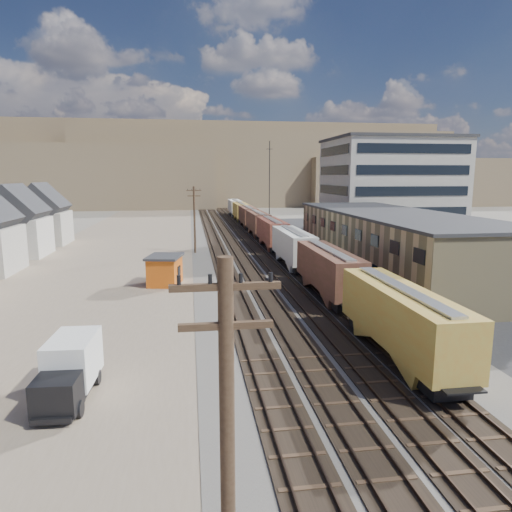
{
  "coord_description": "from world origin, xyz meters",
  "views": [
    {
      "loc": [
        -9.16,
        -26.69,
        11.54
      ],
      "look_at": [
        -2.2,
        21.27,
        3.0
      ],
      "focal_mm": 32.0,
      "sensor_mm": 36.0,
      "label": 1
    }
  ],
  "objects": [
    {
      "name": "utility_pole_north",
      "position": [
        -8.5,
        42.0,
        5.3
      ],
      "size": [
        2.2,
        0.32,
        10.0
      ],
      "color": "#382619",
      "rests_on": "ground"
    },
    {
      "name": "parked_car_blue",
      "position": [
        27.1,
        57.38,
        0.81
      ],
      "size": [
        5.7,
        6.3,
        1.63
      ],
      "primitive_type": "imported",
      "rotation": [
        0.0,
        0.0,
        0.65
      ],
      "color": "navy",
      "rests_on": "ground"
    },
    {
      "name": "maintenance_shed",
      "position": [
        -11.96,
        21.9,
        1.63
      ],
      "size": [
        4.17,
        4.94,
        3.19
      ],
      "color": "#C95612",
      "rests_on": "ground"
    },
    {
      "name": "freight_train",
      "position": [
        3.8,
        52.42,
        2.79
      ],
      "size": [
        3.0,
        119.74,
        4.46
      ],
      "color": "black",
      "rests_on": "ground"
    },
    {
      "name": "box_truck",
      "position": [
        -15.58,
        -3.14,
        1.57
      ],
      "size": [
        2.47,
        5.88,
        3.09
      ],
      "color": "silver",
      "rests_on": "ground"
    },
    {
      "name": "office_tower",
      "position": [
        27.95,
        54.95,
        9.26
      ],
      "size": [
        22.6,
        18.6,
        18.45
      ],
      "color": "#9E998E",
      "rests_on": "ground"
    },
    {
      "name": "utility_pole_south",
      "position": [
        -8.5,
        -18.0,
        5.3
      ],
      "size": [
        2.2,
        0.32,
        10.0
      ],
      "color": "#382619",
      "rests_on": "ground"
    },
    {
      "name": "radio_mast",
      "position": [
        6.0,
        60.0,
        9.12
      ],
      "size": [
        1.2,
        0.16,
        18.0
      ],
      "color": "black",
      "rests_on": "ground"
    },
    {
      "name": "rail_tracks",
      "position": [
        -0.55,
        50.0,
        0.11
      ],
      "size": [
        11.4,
        200.0,
        0.24
      ],
      "color": "black",
      "rests_on": "ground"
    },
    {
      "name": "hills_north",
      "position": [
        0.17,
        167.92,
        14.1
      ],
      "size": [
        265.0,
        80.0,
        32.0
      ],
      "color": "brown",
      "rests_on": "ground"
    },
    {
      "name": "asphalt_lot",
      "position": [
        22.0,
        35.0,
        0.02
      ],
      "size": [
        26.0,
        120.0,
        0.04
      ],
      "primitive_type": "cube",
      "color": "#232326",
      "rests_on": "ground"
    },
    {
      "name": "parked_car_far",
      "position": [
        32.36,
        47.44,
        0.83
      ],
      "size": [
        3.12,
        5.22,
        1.66
      ],
      "primitive_type": "imported",
      "rotation": [
        0.0,
        0.0,
        0.25
      ],
      "color": "silver",
      "rests_on": "ground"
    },
    {
      "name": "ground",
      "position": [
        0.0,
        0.0,
        0.0
      ],
      "size": [
        300.0,
        300.0,
        0.0
      ],
      "primitive_type": "plane",
      "color": "#6B6356",
      "rests_on": "ground"
    },
    {
      "name": "warehouse",
      "position": [
        14.98,
        25.0,
        3.65
      ],
      "size": [
        12.4,
        40.4,
        7.25
      ],
      "color": "tan",
      "rests_on": "ground"
    },
    {
      "name": "ballast_bed",
      "position": [
        0.0,
        50.0,
        0.03
      ],
      "size": [
        18.0,
        200.0,
        0.06
      ],
      "primitive_type": "cube",
      "color": "#4C4742",
      "rests_on": "ground"
    },
    {
      "name": "dirt_yard",
      "position": [
        -20.0,
        40.0,
        0.01
      ],
      "size": [
        24.0,
        180.0,
        0.03
      ],
      "primitive_type": "cube",
      "color": "#796653",
      "rests_on": "ground"
    }
  ]
}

